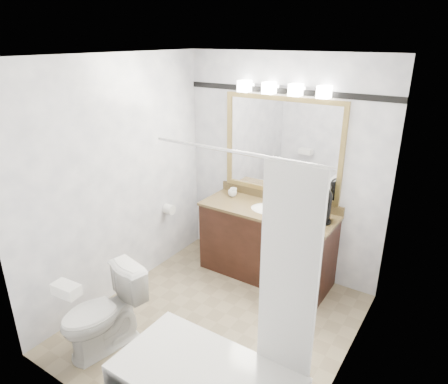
{
  "coord_description": "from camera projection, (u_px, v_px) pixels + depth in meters",
  "views": [
    {
      "loc": [
        1.81,
        -2.63,
        2.64
      ],
      "look_at": [
        -0.15,
        0.35,
        1.24
      ],
      "focal_mm": 32.0,
      "sensor_mm": 36.0,
      "label": 1
    }
  ],
  "objects": [
    {
      "name": "cup_left",
      "position": [
        232.0,
        193.0,
        4.76
      ],
      "size": [
        0.13,
        0.13,
        0.08
      ],
      "primitive_type": "imported",
      "rotation": [
        0.0,
        0.0,
        -0.35
      ],
      "color": "white",
      "rests_on": "vanity"
    },
    {
      "name": "cup_right",
      "position": [
        233.0,
        191.0,
        4.83
      ],
      "size": [
        0.1,
        0.1,
        0.08
      ],
      "primitive_type": "imported",
      "rotation": [
        0.0,
        0.0,
        0.33
      ],
      "color": "white",
      "rests_on": "vanity"
    },
    {
      "name": "room",
      "position": [
        216.0,
        207.0,
        3.48
      ],
      "size": [
        2.42,
        2.62,
        2.52
      ],
      "color": "gray",
      "rests_on": "ground"
    },
    {
      "name": "soap_bottle_a",
      "position": [
        267.0,
        197.0,
        4.62
      ],
      "size": [
        0.05,
        0.05,
        0.09
      ],
      "primitive_type": "imported",
      "rotation": [
        0.0,
        0.0,
        0.28
      ],
      "color": "white",
      "rests_on": "vanity"
    },
    {
      "name": "mirror",
      "position": [
        281.0,
        147.0,
        4.39
      ],
      "size": [
        1.4,
        0.04,
        1.1
      ],
      "color": "#A68B4B",
      "rests_on": "room"
    },
    {
      "name": "soap_bar",
      "position": [
        278.0,
        206.0,
        4.47
      ],
      "size": [
        0.09,
        0.06,
        0.03
      ],
      "primitive_type": "cube",
      "rotation": [
        0.0,
        0.0,
        -0.04
      ],
      "color": "beige",
      "rests_on": "vanity"
    },
    {
      "name": "coffee_maker",
      "position": [
        324.0,
        204.0,
        4.09
      ],
      "size": [
        0.19,
        0.22,
        0.35
      ],
      "rotation": [
        0.0,
        0.0,
        0.31
      ],
      "color": "black",
      "rests_on": "vanity"
    },
    {
      "name": "accent_stripe",
      "position": [
        285.0,
        91.0,
        4.18
      ],
      "size": [
        2.4,
        0.01,
        0.06
      ],
      "primitive_type": "cube",
      "color": "black",
      "rests_on": "room"
    },
    {
      "name": "toilet",
      "position": [
        103.0,
        313.0,
        3.5
      ],
      "size": [
        0.57,
        0.81,
        0.75
      ],
      "primitive_type": "imported",
      "rotation": [
        0.0,
        0.0,
        -0.22
      ],
      "color": "white",
      "rests_on": "ground"
    },
    {
      "name": "vanity",
      "position": [
        267.0,
        242.0,
        4.57
      ],
      "size": [
        1.53,
        0.58,
        0.97
      ],
      "color": "black",
      "rests_on": "ground"
    },
    {
      "name": "vanity_light_bar",
      "position": [
        282.0,
        89.0,
        4.12
      ],
      "size": [
        1.02,
        0.14,
        0.12
      ],
      "color": "silver",
      "rests_on": "room"
    },
    {
      "name": "tissue_box",
      "position": [
        66.0,
        289.0,
        3.11
      ],
      "size": [
        0.23,
        0.14,
        0.09
      ],
      "primitive_type": "cube",
      "rotation": [
        0.0,
        0.0,
        0.08
      ],
      "color": "white",
      "rests_on": "toilet"
    },
    {
      "name": "tp_roll",
      "position": [
        169.0,
        209.0,
        4.78
      ],
      "size": [
        0.11,
        0.12,
        0.12
      ],
      "primitive_type": "cylinder",
      "rotation": [
        0.0,
        1.57,
        0.0
      ],
      "color": "white",
      "rests_on": "room"
    },
    {
      "name": "soap_bottle_b",
      "position": [
        279.0,
        201.0,
        4.53
      ],
      "size": [
        0.08,
        0.08,
        0.09
      ],
      "primitive_type": "imported",
      "rotation": [
        0.0,
        0.0,
        0.1
      ],
      "color": "white",
      "rests_on": "vanity"
    }
  ]
}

